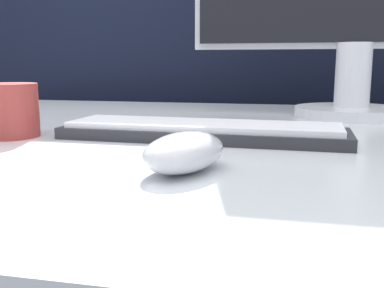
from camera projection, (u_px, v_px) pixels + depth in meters
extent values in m
cube|color=black|center=(280.00, 122.00, 1.31)|extent=(5.00, 0.03, 1.40)
ellipsoid|color=silver|center=(185.00, 152.00, 0.45)|extent=(0.10, 0.13, 0.04)
cube|color=#28282D|center=(203.00, 133.00, 0.64)|extent=(0.41, 0.13, 0.02)
cube|color=white|center=(203.00, 125.00, 0.64)|extent=(0.39, 0.11, 0.01)
cylinder|color=white|center=(351.00, 112.00, 0.90)|extent=(0.22, 0.22, 0.02)
cylinder|color=white|center=(353.00, 75.00, 0.89)|extent=(0.07, 0.07, 0.13)
cylinder|color=#A33833|center=(8.00, 110.00, 0.65)|extent=(0.09, 0.09, 0.08)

